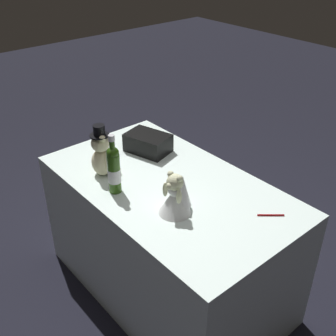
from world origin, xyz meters
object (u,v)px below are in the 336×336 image
teddy_bear_groom (103,155)px  teddy_bear_bride (177,195)px  signing_pen (272,215)px  gift_case_black (148,143)px  champagne_bottle (114,169)px

teddy_bear_groom → teddy_bear_bride: bearing=8.5°
teddy_bear_bride → signing_pen: teddy_bear_bride is taller
teddy_bear_groom → gift_case_black: 0.36m
signing_pen → gift_case_black: size_ratio=0.36×
teddy_bear_groom → signing_pen: size_ratio=2.78×
champagne_bottle → gift_case_black: champagne_bottle is taller
teddy_bear_groom → signing_pen: 0.97m
champagne_bottle → signing_pen: 0.83m
teddy_bear_groom → signing_pen: (0.87, 0.41, -0.11)m
teddy_bear_groom → champagne_bottle: bearing=-15.8°
teddy_bear_bride → teddy_bear_groom: bearing=-171.5°
teddy_bear_groom → teddy_bear_bride: 0.54m
teddy_bear_groom → champagne_bottle: champagne_bottle is taller
champagne_bottle → signing_pen: bearing=34.5°
champagne_bottle → signing_pen: size_ratio=3.03×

